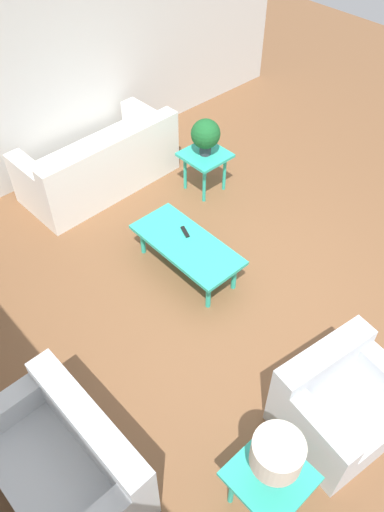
% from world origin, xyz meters
% --- Properties ---
extents(ground_plane, '(14.00, 14.00, 0.00)m').
position_xyz_m(ground_plane, '(0.00, 0.00, 0.00)').
color(ground_plane, brown).
extents(wall_right, '(0.12, 7.20, 2.70)m').
position_xyz_m(wall_right, '(3.06, 0.00, 1.35)').
color(wall_right, silver).
rests_on(wall_right, ground_plane).
extents(sofa, '(0.93, 1.90, 0.80)m').
position_xyz_m(sofa, '(2.34, 0.03, 0.30)').
color(sofa, white).
rests_on(sofa, ground_plane).
extents(armchair, '(0.88, 0.99, 0.73)m').
position_xyz_m(armchair, '(-1.48, 0.47, 0.29)').
color(armchair, silver).
rests_on(armchair, ground_plane).
extents(loveseat, '(1.25, 0.78, 0.73)m').
position_xyz_m(loveseat, '(-0.45, 2.29, 0.29)').
color(loveseat, silver).
rests_on(loveseat, ground_plane).
extents(coffee_table, '(1.20, 0.54, 0.38)m').
position_xyz_m(coffee_table, '(0.58, 0.22, 0.34)').
color(coffee_table, '#2DB79E').
rests_on(coffee_table, ground_plane).
extents(side_table_plant, '(0.50, 0.50, 0.51)m').
position_xyz_m(side_table_plant, '(1.45, -0.86, 0.43)').
color(side_table_plant, '#2DB79E').
rests_on(side_table_plant, ground_plane).
extents(side_table_lamp, '(0.50, 0.50, 0.51)m').
position_xyz_m(side_table_lamp, '(-1.52, 1.36, 0.43)').
color(side_table_lamp, '#2DB79E').
rests_on(side_table_lamp, ground_plane).
extents(potted_plant, '(0.34, 0.34, 0.44)m').
position_xyz_m(potted_plant, '(1.45, -0.86, 0.77)').
color(potted_plant, '#333338').
rests_on(potted_plant, side_table_plant).
extents(table_lamp, '(0.33, 0.33, 0.47)m').
position_xyz_m(table_lamp, '(-1.52, 1.36, 0.83)').
color(table_lamp, red).
rests_on(table_lamp, side_table_lamp).
extents(remote_control, '(0.16, 0.09, 0.02)m').
position_xyz_m(remote_control, '(0.70, 0.13, 0.39)').
color(remote_control, black).
rests_on(remote_control, coffee_table).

